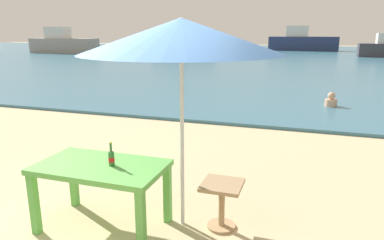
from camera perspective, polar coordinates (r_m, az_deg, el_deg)
sea_water at (r=32.98m, az=15.33°, el=10.00°), size 120.00×50.00×0.08m
picnic_table_green at (r=4.00m, az=-14.61°, el=-8.50°), size 1.40×0.80×0.76m
beer_bottle_amber at (r=3.86m, az=-13.02°, el=-5.97°), size 0.07×0.07×0.26m
patio_umbrella at (r=3.64m, az=-1.75°, el=13.51°), size 2.10×2.10×2.30m
side_table_wood at (r=4.01m, az=4.88°, el=-12.68°), size 0.44×0.44×0.54m
swimmer_person at (r=10.83m, az=21.75°, el=2.94°), size 0.34×0.34×0.41m
boat_fishing_trawler at (r=38.51m, az=-20.30°, el=11.61°), size 7.09×1.93×2.58m
boat_cargo_ship at (r=43.09m, az=17.52°, el=12.10°), size 7.63×2.08×2.77m
boat_barge at (r=36.95m, az=-1.57°, el=12.26°), size 6.50×1.77×2.36m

